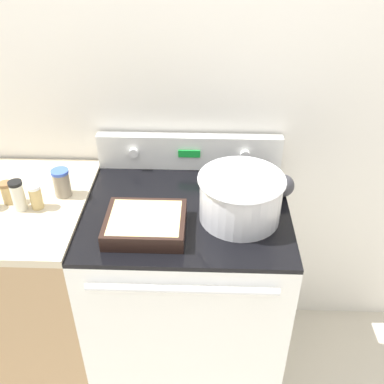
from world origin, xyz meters
TOP-DOWN VIEW (x-y plane):
  - kitchen_wall at (0.00, 0.67)m, footprint 8.00×0.05m
  - stove_range at (0.00, 0.32)m, footprint 0.76×0.66m
  - control_panel at (0.00, 0.61)m, footprint 0.76×0.07m
  - side_counter at (-0.70, 0.32)m, footprint 0.64×0.63m
  - mixing_bowl at (0.19, 0.27)m, footprint 0.31×0.31m
  - casserole_dish at (-0.13, 0.18)m, footprint 0.27×0.23m
  - ladle at (0.37, 0.42)m, footprint 0.09×0.32m
  - spice_jar_blue_cap at (-0.47, 0.37)m, footprint 0.07×0.07m
  - spice_jar_white_cap at (-0.54, 0.28)m, footprint 0.05×0.05m
  - spice_jar_black_cap at (-0.60, 0.27)m, footprint 0.05×0.05m
  - spice_jar_brown_cap at (-0.66, 0.31)m, footprint 0.05×0.05m

SIDE VIEW (x-z plane):
  - stove_range at x=0.00m, z-range 0.00..0.92m
  - side_counter at x=-0.70m, z-range 0.00..0.93m
  - casserole_dish at x=-0.13m, z-range 0.92..0.98m
  - ladle at x=0.37m, z-range 0.91..1.00m
  - spice_jar_brown_cap at x=-0.66m, z-range 0.93..1.01m
  - spice_jar_white_cap at x=-0.54m, z-range 0.93..1.02m
  - spice_jar_blue_cap at x=-0.47m, z-range 0.93..1.04m
  - spice_jar_black_cap at x=-0.60m, z-range 0.93..1.05m
  - control_panel at x=0.00m, z-range 0.92..1.07m
  - mixing_bowl at x=0.19m, z-range 0.93..1.09m
  - kitchen_wall at x=0.00m, z-range 0.00..2.50m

